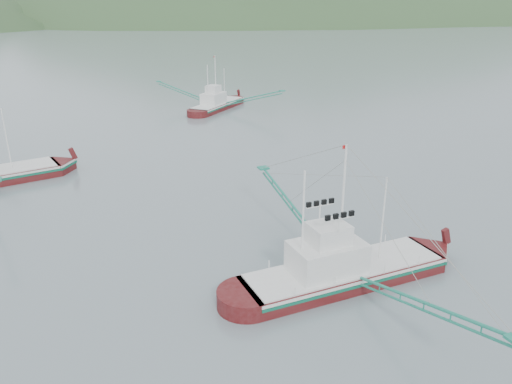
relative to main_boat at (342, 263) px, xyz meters
name	(u,v)px	position (x,y,z in m)	size (l,w,h in m)	color
ground	(292,269)	(-1.99, 2.59, -1.35)	(1200.00, 1200.00, 0.00)	slate
main_boat	(342,263)	(0.00, 0.00, 0.00)	(12.95, 23.32, 9.43)	#490C0D
bg_boat_far	(217,97)	(9.92, 52.97, 0.57)	(18.00, 18.80, 8.96)	#490C0D
headland_right	(314,19)	(238.01, 432.59, -1.35)	(684.00, 432.00, 306.00)	#2F4E28
ridge_distant	(79,18)	(28.01, 562.59, -1.35)	(960.00, 400.00, 240.00)	slate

